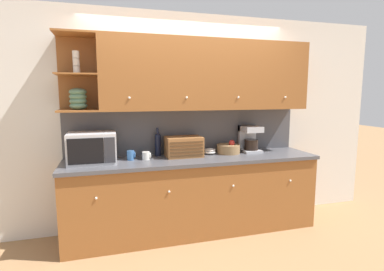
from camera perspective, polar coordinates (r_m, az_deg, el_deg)
ground_plane at (r=4.06m, az=-0.86°, el=-15.84°), size 24.00×24.00×0.00m
wall_back at (r=3.76m, az=-1.02°, el=2.79°), size 5.32×0.06×2.60m
counter_unit at (r=3.62m, az=0.41°, el=-11.17°), size 2.94×0.64×0.90m
backsplash_panel at (r=3.74m, az=-0.87°, el=0.84°), size 2.92×0.01×0.55m
upper_cabinets at (r=3.60m, az=2.32°, el=11.37°), size 2.92×0.37×0.81m
microwave at (r=3.37m, az=-18.48°, el=-2.26°), size 0.49×0.37×0.33m
mug_blue_second at (r=3.43m, az=-11.56°, el=-3.70°), size 0.09×0.08×0.11m
mug at (r=3.42m, az=-8.71°, el=-3.83°), size 0.10×0.09×0.09m
wine_bottle at (r=3.59m, az=-6.52°, el=-1.48°), size 0.07×0.07×0.34m
bread_box at (r=3.54m, az=-1.59°, el=-2.13°), size 0.42×0.29×0.24m
bowl_stack_on_counter at (r=3.71m, az=3.39°, el=-3.00°), size 0.16×0.16×0.07m
fruit_basket at (r=3.77m, az=6.97°, el=-2.49°), size 0.29×0.29×0.17m
coffee_maker at (r=3.91m, az=10.91°, el=-0.58°), size 0.23×0.27×0.33m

